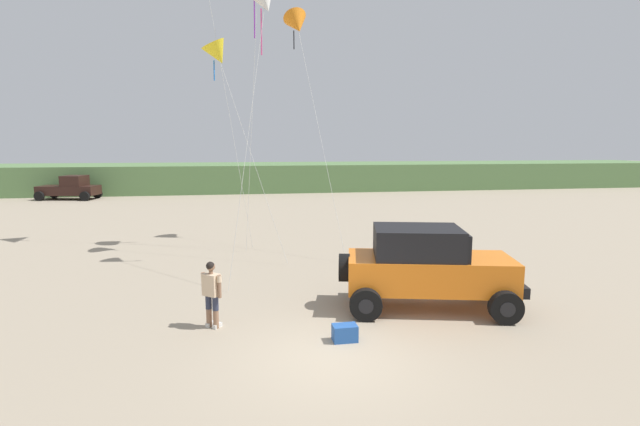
% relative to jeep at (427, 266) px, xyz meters
% --- Properties ---
extents(ground_plane, '(220.00, 220.00, 0.00)m').
position_rel_jeep_xyz_m(ground_plane, '(-3.10, -2.50, -1.20)').
color(ground_plane, gray).
extents(dune_ridge, '(90.00, 9.52, 2.58)m').
position_rel_jeep_xyz_m(dune_ridge, '(-3.40, 36.03, 0.09)').
color(dune_ridge, '#567A47').
rests_on(dune_ridge, ground_plane).
extents(jeep, '(5.02, 3.30, 2.26)m').
position_rel_jeep_xyz_m(jeep, '(0.00, 0.00, 0.00)').
color(jeep, orange).
rests_on(jeep, ground_plane).
extents(person_watching, '(0.51, 0.46, 1.67)m').
position_rel_jeep_xyz_m(person_watching, '(-5.72, -0.42, -0.26)').
color(person_watching, '#8C664C').
rests_on(person_watching, ground_plane).
extents(cooler_box, '(0.57, 0.37, 0.38)m').
position_rel_jeep_xyz_m(cooler_box, '(-2.68, -1.76, -1.01)').
color(cooler_box, '#23519E').
rests_on(cooler_box, ground_plane).
extents(distant_pickup, '(4.87, 3.14, 1.98)m').
position_rel_jeep_xyz_m(distant_pickup, '(-18.83, 29.56, -0.26)').
color(distant_pickup, black).
rests_on(distant_pickup, ground_plane).
extents(kite_purple_stunt, '(2.05, 3.90, 9.88)m').
position_rel_jeep_xyz_m(kite_purple_stunt, '(-3.96, 5.57, 8.17)').
color(kite_purple_stunt, white).
rests_on(kite_purple_stunt, ground_plane).
extents(kite_pink_ribbon, '(2.00, 5.85, 10.54)m').
position_rel_jeep_xyz_m(kite_pink_ribbon, '(-2.28, 10.15, 8.64)').
color(kite_pink_ribbon, orange).
rests_on(kite_pink_ribbon, ground_plane).
extents(kite_white_parafoil, '(3.21, 3.26, 8.62)m').
position_rel_jeep_xyz_m(kite_white_parafoil, '(-5.74, 7.92, 6.84)').
color(kite_white_parafoil, yellow).
rests_on(kite_white_parafoil, ground_plane).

